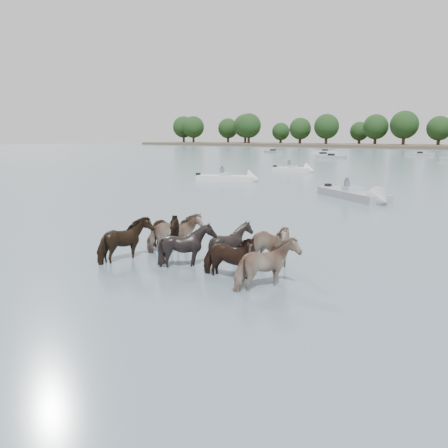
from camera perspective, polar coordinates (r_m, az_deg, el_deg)
The scene contains 7 objects.
ground at distance 14.74m, azimuth -11.87°, elevation -4.93°, with size 400.00×400.00×0.00m, color slate.
shoreline at distance 178.47m, azimuth 11.83°, elevation 9.07°, with size 160.00×30.00×1.00m, color #4C4233.
pony_herd at distance 14.58m, azimuth -2.85°, elevation -2.66°, with size 6.77×3.71×1.53m.
motorboat_a at distance 41.51m, azimuth 1.23°, elevation 5.37°, with size 5.51×3.73×1.92m.
motorboat_b at distance 30.36m, azimuth 15.69°, elevation 3.14°, with size 6.18×4.80×1.92m.
motorboat_f at distance 52.49m, azimuth 8.74°, elevation 6.30°, with size 4.74×2.24×1.92m.
treeline at distance 182.34m, azimuth 9.21°, elevation 11.17°, with size 146.35×22.55×12.52m.
Camera 1 is at (11.06, -8.97, 3.83)m, focal length 38.89 mm.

